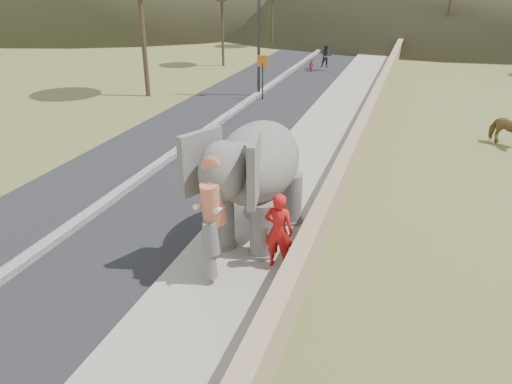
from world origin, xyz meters
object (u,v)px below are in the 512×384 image
at_px(cow, 509,129).
at_px(elephant_and_man, 259,179).
at_px(lamppost, 264,5).
at_px(motorcyclist, 318,61).

height_order(cow, elephant_and_man, elephant_and_man).
xyz_separation_m(lamppost, motorcyclist, (1.29, 8.59, -4.18)).
height_order(cow, motorcyclist, motorcyclist).
bearing_deg(motorcyclist, elephant_and_man, -81.95).
relative_size(lamppost, motorcyclist, 4.10).
bearing_deg(lamppost, elephant_and_man, -73.19).
height_order(lamppost, elephant_and_man, lamppost).
bearing_deg(lamppost, motorcyclist, 81.45).
bearing_deg(elephant_and_man, cow, 55.14).
bearing_deg(motorcyclist, lamppost, -98.55).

